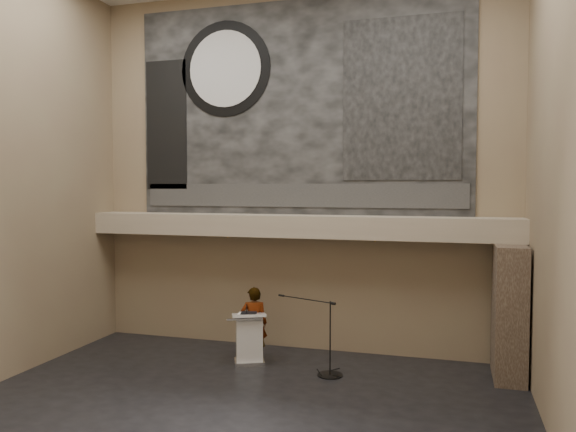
% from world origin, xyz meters
% --- Properties ---
extents(floor, '(10.00, 10.00, 0.00)m').
position_xyz_m(floor, '(0.00, 0.00, 0.00)').
color(floor, black).
rests_on(floor, ground).
extents(wall_back, '(10.00, 0.02, 8.50)m').
position_xyz_m(wall_back, '(0.00, 4.00, 4.25)').
color(wall_back, '#826A52').
rests_on(wall_back, floor).
extents(wall_front, '(10.00, 0.02, 8.50)m').
position_xyz_m(wall_front, '(0.00, -4.00, 4.25)').
color(wall_front, '#826A52').
rests_on(wall_front, floor).
extents(wall_right, '(0.02, 8.00, 8.50)m').
position_xyz_m(wall_right, '(5.00, 0.00, 4.25)').
color(wall_right, '#826A52').
rests_on(wall_right, floor).
extents(soffit, '(10.00, 0.80, 0.50)m').
position_xyz_m(soffit, '(0.00, 3.60, 2.95)').
color(soffit, tan).
rests_on(soffit, wall_back).
extents(sprinkler_left, '(0.04, 0.04, 0.06)m').
position_xyz_m(sprinkler_left, '(-1.60, 3.55, 2.67)').
color(sprinkler_left, '#B2893D').
rests_on(sprinkler_left, soffit).
extents(sprinkler_right, '(0.04, 0.04, 0.06)m').
position_xyz_m(sprinkler_right, '(1.90, 3.55, 2.67)').
color(sprinkler_right, '#B2893D').
rests_on(sprinkler_right, soffit).
extents(banner, '(8.00, 0.05, 5.00)m').
position_xyz_m(banner, '(0.00, 3.97, 5.70)').
color(banner, black).
rests_on(banner, wall_back).
extents(banner_text_strip, '(7.76, 0.02, 0.55)m').
position_xyz_m(banner_text_strip, '(0.00, 3.93, 3.65)').
color(banner_text_strip, '#2F2F2F').
rests_on(banner_text_strip, banner).
extents(banner_clock_rim, '(2.30, 0.02, 2.30)m').
position_xyz_m(banner_clock_rim, '(-1.80, 3.93, 6.70)').
color(banner_clock_rim, black).
rests_on(banner_clock_rim, banner).
extents(banner_clock_face, '(1.84, 0.02, 1.84)m').
position_xyz_m(banner_clock_face, '(-1.80, 3.91, 6.70)').
color(banner_clock_face, silver).
rests_on(banner_clock_face, banner).
extents(banner_building_print, '(2.60, 0.02, 3.60)m').
position_xyz_m(banner_building_print, '(2.40, 3.93, 5.80)').
color(banner_building_print, black).
rests_on(banner_building_print, banner).
extents(banner_brick_print, '(1.10, 0.02, 3.20)m').
position_xyz_m(banner_brick_print, '(-3.40, 3.93, 5.40)').
color(banner_brick_print, black).
rests_on(banner_brick_print, banner).
extents(stone_pier, '(0.60, 1.40, 2.70)m').
position_xyz_m(stone_pier, '(4.65, 3.15, 1.35)').
color(stone_pier, '#433429').
rests_on(stone_pier, floor).
extents(lectern, '(0.87, 0.76, 1.13)m').
position_xyz_m(lectern, '(-0.68, 2.52, 0.55)').
color(lectern, silver).
rests_on(lectern, floor).
extents(binder, '(0.38, 0.34, 0.04)m').
position_xyz_m(binder, '(-0.67, 2.47, 1.12)').
color(binder, black).
rests_on(binder, lectern).
extents(papers, '(0.27, 0.35, 0.00)m').
position_xyz_m(papers, '(-0.80, 2.48, 1.10)').
color(papers, white).
rests_on(papers, lectern).
extents(speaker_person, '(0.69, 0.55, 1.63)m').
position_xyz_m(speaker_person, '(-0.68, 2.82, 0.82)').
color(speaker_person, white).
rests_on(speaker_person, floor).
extents(mic_stand, '(1.51, 0.76, 1.54)m').
position_xyz_m(mic_stand, '(1.13, 2.27, 0.24)').
color(mic_stand, black).
rests_on(mic_stand, floor).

